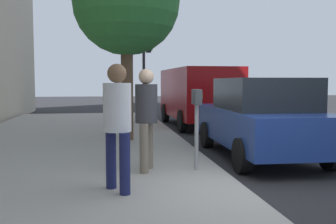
{
  "coord_description": "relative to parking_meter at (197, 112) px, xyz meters",
  "views": [
    {
      "loc": [
        -5.4,
        1.98,
        1.69
      ],
      "look_at": [
        0.92,
        1.02,
        1.19
      ],
      "focal_mm": 41.59,
      "sensor_mm": 36.0,
      "label": 1
    }
  ],
  "objects": [
    {
      "name": "pedestrian_at_meter",
      "position": [
        0.07,
        0.87,
        0.02
      ],
      "size": [
        0.51,
        0.38,
        1.76
      ],
      "rotation": [
        0.0,
        0.0,
        -1.89
      ],
      "color": "#726656",
      "rests_on": "sidewalk_slab"
    },
    {
      "name": "parking_meter",
      "position": [
        0.0,
        0.0,
        0.0
      ],
      "size": [
        0.36,
        0.12,
        1.41
      ],
      "color": "gray",
      "rests_on": "sidewalk_slab"
    },
    {
      "name": "parked_sedan_near",
      "position": [
        1.58,
        -1.82,
        -0.27
      ],
      "size": [
        4.44,
        2.04,
        1.77
      ],
      "color": "navy",
      "rests_on": "ground_plane"
    },
    {
      "name": "sidewalk_slab",
      "position": [
        -1.18,
        2.53,
        -1.09
      ],
      "size": [
        28.0,
        6.0,
        0.15
      ],
      "primitive_type": "cube",
      "color": "gray",
      "rests_on": "ground_plane"
    },
    {
      "name": "parked_van_far",
      "position": [
        7.86,
        -1.82,
        0.09
      ],
      "size": [
        5.25,
        2.22,
        2.18
      ],
      "color": "maroon",
      "rests_on": "ground_plane"
    },
    {
      "name": "pedestrian_bystander",
      "position": [
        -1.15,
        1.39,
        0.05
      ],
      "size": [
        0.49,
        0.39,
        1.79
      ],
      "rotation": [
        0.0,
        0.0,
        -1.08
      ],
      "color": "#191E4C",
      "rests_on": "sidewalk_slab"
    },
    {
      "name": "ground_plane",
      "position": [
        -1.18,
        -0.47,
        -1.17
      ],
      "size": [
        80.0,
        80.0,
        0.0
      ],
      "primitive_type": "plane",
      "color": "#232326",
      "rests_on": "ground"
    },
    {
      "name": "street_tree",
      "position": [
        3.78,
        1.03,
        2.59
      ],
      "size": [
        2.8,
        2.8,
        5.03
      ],
      "color": "brown",
      "rests_on": "sidewalk_slab"
    },
    {
      "name": "traffic_signal",
      "position": [
        9.9,
        -0.07,
        1.41
      ],
      "size": [
        0.24,
        0.44,
        3.6
      ],
      "color": "black",
      "rests_on": "sidewalk_slab"
    }
  ]
}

